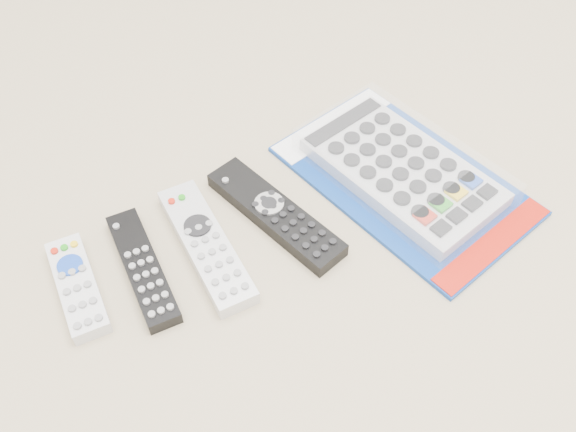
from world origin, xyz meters
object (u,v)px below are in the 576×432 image
remote_slim_black (143,268)px  remote_large_black (276,214)px  jumbo_remote_packaged (403,170)px  remote_small_grey (77,286)px  remote_silver_dvd (206,245)px

remote_slim_black → remote_large_black: remote_large_black is taller
remote_large_black → jumbo_remote_packaged: size_ratio=0.61×
remote_small_grey → remote_slim_black: (0.07, -0.02, -0.00)m
jumbo_remote_packaged → remote_large_black: bearing=161.5°
remote_slim_black → remote_silver_dvd: (0.08, -0.01, 0.00)m
remote_slim_black → remote_large_black: bearing=1.9°
remote_slim_black → jumbo_remote_packaged: size_ratio=0.50×
remote_slim_black → remote_large_black: (0.18, -0.02, 0.00)m
remote_slim_black → jumbo_remote_packaged: (0.36, -0.05, 0.01)m
remote_small_grey → remote_silver_dvd: bearing=-3.3°
remote_small_grey → remote_large_black: (0.25, -0.03, 0.00)m
remote_large_black → remote_slim_black: bearing=163.9°
remote_small_grey → jumbo_remote_packaged: jumbo_remote_packaged is taller
remote_silver_dvd → jumbo_remote_packaged: 0.28m
remote_small_grey → remote_slim_black: remote_small_grey is taller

